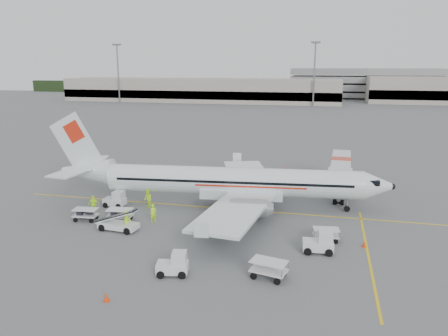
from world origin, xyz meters
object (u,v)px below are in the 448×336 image
at_px(jet_bridge, 340,175).
at_px(belt_loader, 118,217).
at_px(tug_fore, 318,241).
at_px(aircraft, 233,163).
at_px(tug_mid, 172,263).
at_px(tug_aft, 115,199).

relative_size(jet_bridge, belt_loader, 3.16).
xyz_separation_m(jet_bridge, tug_fore, (-1.99, -18.16, -1.04)).
bearing_deg(aircraft, tug_mid, -99.37).
height_order(jet_bridge, belt_loader, jet_bridge).
height_order(tug_fore, tug_mid, tug_fore).
bearing_deg(tug_aft, belt_loader, -58.31).
xyz_separation_m(aircraft, tug_fore, (8.89, -9.51, -3.80)).
height_order(jet_bridge, tug_fore, jet_bridge).
height_order(belt_loader, tug_mid, belt_loader).
height_order(aircraft, jet_bridge, aircraft).
height_order(jet_bridge, tug_mid, jet_bridge).
relative_size(aircraft, tug_aft, 15.57).
xyz_separation_m(aircraft, tug_mid, (-0.96, -15.72, -3.87)).
bearing_deg(aircraft, belt_loader, -140.11).
xyz_separation_m(aircraft, jet_bridge, (10.88, 8.66, -2.76)).
bearing_deg(jet_bridge, belt_loader, -135.89).
bearing_deg(tug_fore, tug_mid, -153.36).
relative_size(jet_bridge, tug_aft, 6.78).
height_order(belt_loader, tug_fore, belt_loader).
xyz_separation_m(tug_fore, tug_aft, (-20.91, 6.76, -0.07)).
distance_m(belt_loader, tug_mid, 10.29).
distance_m(jet_bridge, tug_aft, 25.61).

